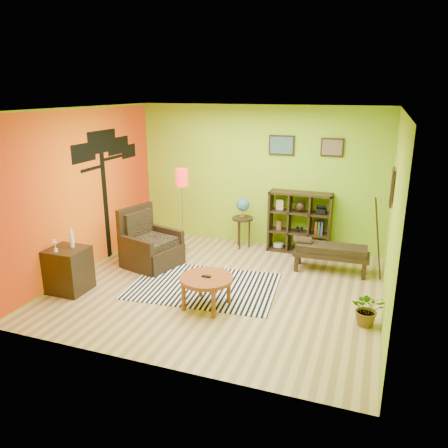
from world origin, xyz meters
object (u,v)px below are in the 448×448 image
(floor_lamp, at_px, (182,185))
(potted_plant, at_px, (367,312))
(globe_table, at_px, (243,210))
(bench, at_px, (329,251))
(side_cabinet, at_px, (68,270))
(armchair, at_px, (149,248))
(coffee_table, at_px, (206,281))
(cube_shelf, at_px, (300,223))

(floor_lamp, distance_m, potted_plant, 4.10)
(globe_table, bearing_deg, bench, -20.08)
(potted_plant, bearing_deg, side_cabinet, -173.88)
(armchair, xyz_separation_m, floor_lamp, (0.30, 0.82, 1.02))
(floor_lamp, distance_m, globe_table, 1.32)
(coffee_table, xyz_separation_m, armchair, (-1.59, 1.17, -0.09))
(cube_shelf, bearing_deg, armchair, -147.27)
(coffee_table, height_order, side_cabinet, side_cabinet)
(globe_table, relative_size, cube_shelf, 0.85)
(globe_table, height_order, bench, globe_table)
(armchair, bearing_deg, floor_lamp, 70.22)
(coffee_table, xyz_separation_m, floor_lamp, (-1.29, 1.99, 0.93))
(armchair, relative_size, cube_shelf, 0.89)
(floor_lamp, distance_m, bench, 2.97)
(armchair, height_order, floor_lamp, floor_lamp)
(side_cabinet, bearing_deg, cube_shelf, 43.65)
(armchair, height_order, bench, armchair)
(coffee_table, distance_m, globe_table, 2.64)
(armchair, bearing_deg, globe_table, 47.39)
(bench, bearing_deg, armchair, -165.89)
(bench, bearing_deg, side_cabinet, -149.99)
(globe_table, height_order, cube_shelf, cube_shelf)
(armchair, bearing_deg, side_cabinet, -115.53)
(coffee_table, xyz_separation_m, potted_plant, (2.24, 0.25, -0.22))
(armchair, relative_size, floor_lamp, 0.64)
(side_cabinet, distance_m, cube_shelf, 4.31)
(armchair, distance_m, potted_plant, 3.94)
(coffee_table, relative_size, side_cabinet, 0.76)
(cube_shelf, height_order, potted_plant, cube_shelf)
(potted_plant, bearing_deg, bench, 113.12)
(armchair, xyz_separation_m, potted_plant, (3.83, -0.92, -0.13))
(globe_table, xyz_separation_m, cube_shelf, (1.13, 0.14, -0.18))
(armchair, xyz_separation_m, bench, (3.11, 0.78, 0.06))
(armchair, distance_m, globe_table, 2.00)
(floor_lamp, bearing_deg, cube_shelf, 19.21)
(floor_lamp, bearing_deg, coffee_table, -57.02)
(globe_table, relative_size, potted_plant, 2.11)
(bench, bearing_deg, cube_shelf, 129.91)
(cube_shelf, bearing_deg, floor_lamp, -160.79)
(floor_lamp, xyz_separation_m, bench, (2.81, -0.04, -0.96))
(coffee_table, distance_m, floor_lamp, 2.55)
(floor_lamp, height_order, bench, floor_lamp)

